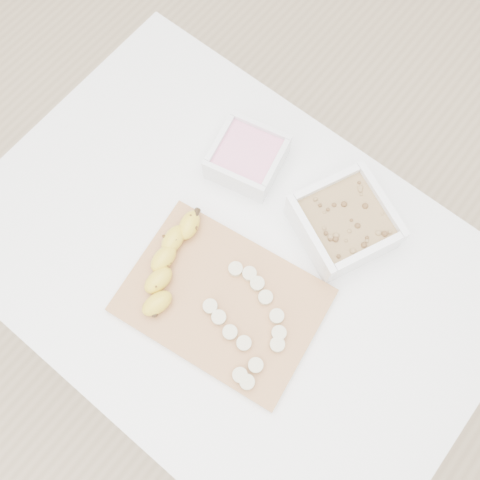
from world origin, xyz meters
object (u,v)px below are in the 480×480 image
Objects in this scene: bowl_yogurt at (247,157)px; bowl_granola at (344,222)px; table at (231,275)px; banana at (169,264)px; cutting_board at (223,301)px.

bowl_granola reaches higher than bowl_yogurt.
table is 0.24m from bowl_yogurt.
bowl_yogurt is 0.75× the size of banana.
bowl_granola is at bearing 44.88° from banana.
bowl_granola is at bearing 0.92° from bowl_yogurt.
cutting_board reaches higher than table.
cutting_board is 1.68× the size of banana.
bowl_granola is (0.23, 0.00, 0.01)m from bowl_yogurt.
banana reaches higher than cutting_board.
bowl_yogurt is 0.45× the size of cutting_board.
banana is at bearing -127.30° from bowl_granola.
bowl_yogurt is at bearing 119.65° from table.
bowl_yogurt is at bearing 119.52° from cutting_board.
bowl_granola is 0.62× the size of cutting_board.
banana is (0.03, -0.26, 0.00)m from bowl_yogurt.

